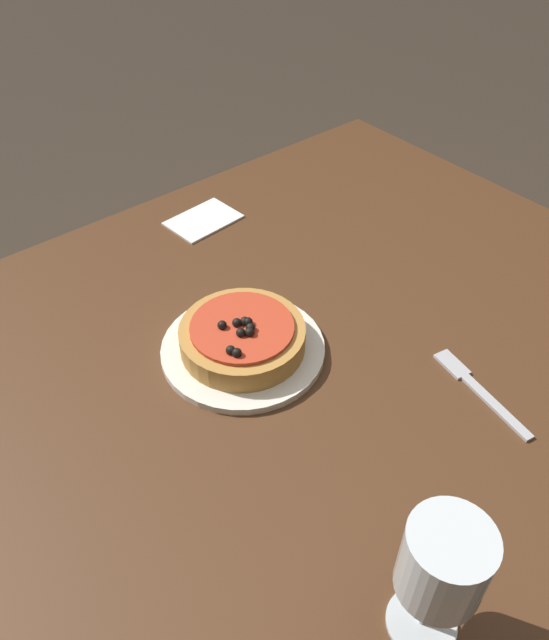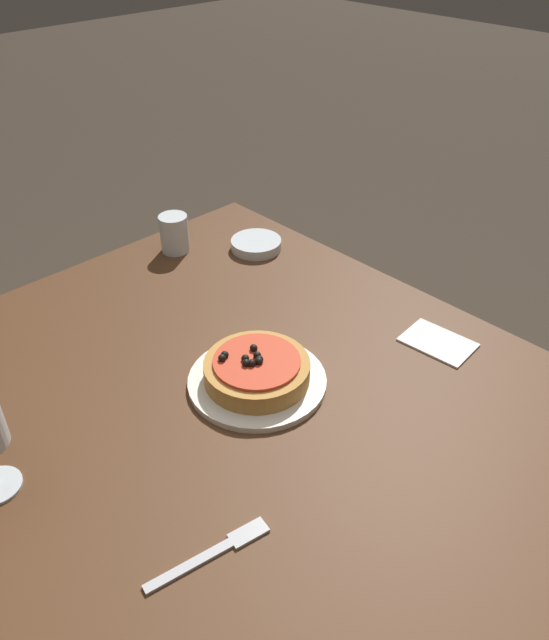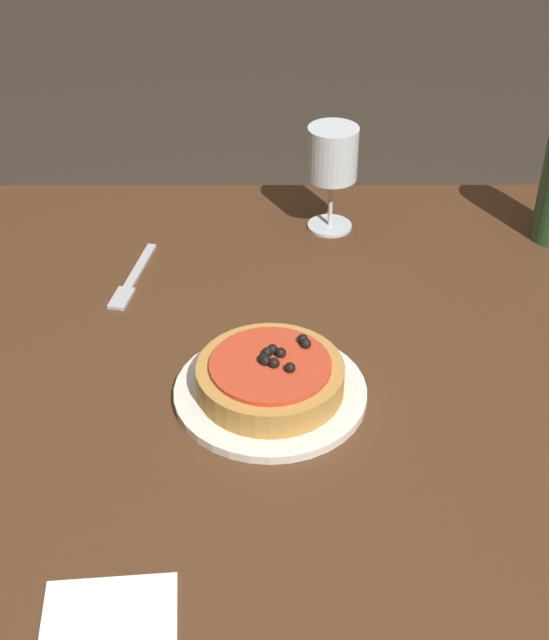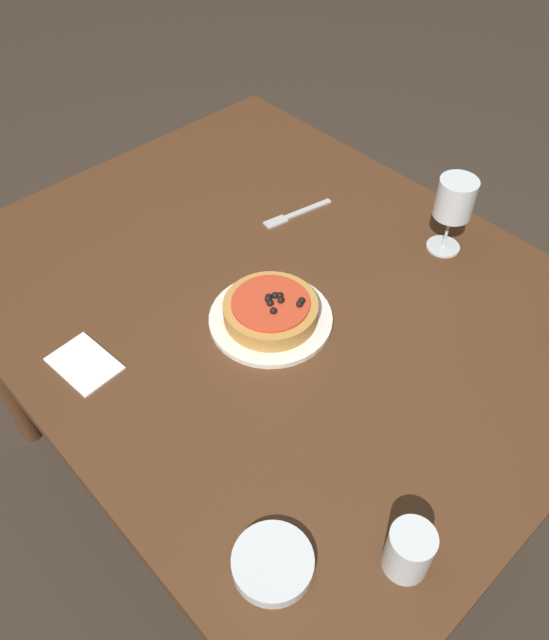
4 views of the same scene
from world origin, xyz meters
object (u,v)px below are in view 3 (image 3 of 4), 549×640
object	(u,v)px
dining_table	(229,411)
pizza	(271,376)
dinner_plate	(270,393)
fork	(132,280)
wine_glass	(332,157)

from	to	relation	value
dining_table	pizza	bearing A→B (deg)	132.90
dining_table	pizza	world-z (taller)	pizza
dinner_plate	fork	world-z (taller)	dinner_plate
pizza	wine_glass	distance (m)	0.46
pizza	wine_glass	bearing A→B (deg)	-102.79
pizza	wine_glass	size ratio (longest dim) A/B	1.05
pizza	fork	distance (m)	0.35
wine_glass	fork	bearing A→B (deg)	27.97
dinner_plate	fork	bearing A→B (deg)	-51.91
dinner_plate	wine_glass	distance (m)	0.46
dinner_plate	pizza	distance (m)	0.03
wine_glass	dinner_plate	bearing A→B (deg)	77.19
pizza	fork	size ratio (longest dim) A/B	1.02
dinner_plate	fork	xyz separation A→B (m)	(0.21, -0.27, -0.00)
dining_table	fork	xyz separation A→B (m)	(0.15, -0.21, 0.08)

